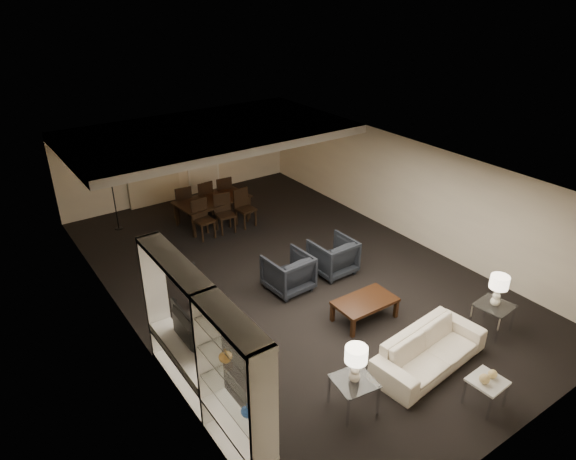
{
  "coord_description": "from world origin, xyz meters",
  "views": [
    {
      "loc": [
        -5.57,
        -7.99,
        5.98
      ],
      "look_at": [
        0.0,
        0.0,
        1.1
      ],
      "focal_mm": 32.0,
      "sensor_mm": 36.0,
      "label": 1
    }
  ],
  "objects_px": {
    "side_table_left": "(353,394)",
    "chair_nm": "(225,214)",
    "chair_fm": "(202,198)",
    "floor_lamp": "(115,204)",
    "chair_nl": "(204,220)",
    "vase_amber": "(225,356)",
    "vase_blue": "(248,410)",
    "chair_nr": "(246,208)",
    "armchair_left": "(288,272)",
    "chair_fr": "(222,193)",
    "chair_fl": "(182,203)",
    "pendant_light": "(220,149)",
    "table_lamp_right": "(498,291)",
    "television": "(181,331)",
    "sofa": "(430,350)",
    "floor_speaker": "(194,286)",
    "marble_table": "(485,393)",
    "dining_table": "(214,211)",
    "side_table_right": "(492,317)",
    "table_lamp_left": "(355,364)",
    "armchair_right": "(333,256)",
    "coffee_table": "(364,309)"
  },
  "relations": [
    {
      "from": "chair_fm",
      "to": "floor_lamp",
      "type": "distance_m",
      "value": 2.29
    },
    {
      "from": "table_lamp_left",
      "to": "coffee_table",
      "type": "bearing_deg",
      "value": 43.26
    },
    {
      "from": "armchair_left",
      "to": "television",
      "type": "distance_m",
      "value": 3.3
    },
    {
      "from": "side_table_right",
      "to": "table_lamp_right",
      "type": "distance_m",
      "value": 0.59
    },
    {
      "from": "vase_amber",
      "to": "chair_nr",
      "type": "xyz_separation_m",
      "value": [
        3.81,
        6.01,
        -1.15
      ]
    },
    {
      "from": "armchair_right",
      "to": "chair_fm",
      "type": "height_order",
      "value": "chair_fm"
    },
    {
      "from": "sofa",
      "to": "marble_table",
      "type": "distance_m",
      "value": 1.1
    },
    {
      "from": "pendant_light",
      "to": "floor_lamp",
      "type": "distance_m",
      "value": 3.03
    },
    {
      "from": "table_lamp_right",
      "to": "vase_blue",
      "type": "distance_m",
      "value": 5.29
    },
    {
      "from": "television",
      "to": "chair_nm",
      "type": "relative_size",
      "value": 1.02
    },
    {
      "from": "table_lamp_right",
      "to": "marble_table",
      "type": "xyz_separation_m",
      "value": [
        -1.7,
        -1.1,
        -0.62
      ]
    },
    {
      "from": "marble_table",
      "to": "chair_fm",
      "type": "xyz_separation_m",
      "value": [
        -0.37,
        8.83,
        0.25
      ]
    },
    {
      "from": "chair_fr",
      "to": "floor_speaker",
      "type": "bearing_deg",
      "value": 59.5
    },
    {
      "from": "sofa",
      "to": "vase_blue",
      "type": "bearing_deg",
      "value": 175.77
    },
    {
      "from": "marble_table",
      "to": "television",
      "type": "distance_m",
      "value": 4.76
    },
    {
      "from": "armchair_right",
      "to": "table_lamp_right",
      "type": "bearing_deg",
      "value": 107.34
    },
    {
      "from": "pendant_light",
      "to": "armchair_left",
      "type": "height_order",
      "value": "pendant_light"
    },
    {
      "from": "armchair_right",
      "to": "chair_fm",
      "type": "relative_size",
      "value": 0.89
    },
    {
      "from": "side_table_right",
      "to": "chair_fr",
      "type": "relative_size",
      "value": 0.6
    },
    {
      "from": "chair_fm",
      "to": "chair_nl",
      "type": "bearing_deg",
      "value": 60.94
    },
    {
      "from": "chair_nr",
      "to": "chair_fl",
      "type": "distance_m",
      "value": 1.77
    },
    {
      "from": "dining_table",
      "to": "chair_nr",
      "type": "relative_size",
      "value": 1.92
    },
    {
      "from": "floor_speaker",
      "to": "dining_table",
      "type": "height_order",
      "value": "floor_speaker"
    },
    {
      "from": "pendant_light",
      "to": "marble_table",
      "type": "relative_size",
      "value": 1.05
    },
    {
      "from": "armchair_left",
      "to": "floor_speaker",
      "type": "xyz_separation_m",
      "value": [
        -1.89,
        0.5,
        0.11
      ]
    },
    {
      "from": "pendant_light",
      "to": "sofa",
      "type": "distance_m",
      "value": 7.46
    },
    {
      "from": "side_table_left",
      "to": "floor_speaker",
      "type": "relative_size",
      "value": 0.59
    },
    {
      "from": "armchair_left",
      "to": "chair_fr",
      "type": "bearing_deg",
      "value": -103.53
    },
    {
      "from": "chair_fl",
      "to": "chair_fr",
      "type": "height_order",
      "value": "same"
    },
    {
      "from": "side_table_left",
      "to": "chair_nl",
      "type": "relative_size",
      "value": 0.6
    },
    {
      "from": "side_table_left",
      "to": "chair_fl",
      "type": "xyz_separation_m",
      "value": [
        0.73,
        7.73,
        0.22
      ]
    },
    {
      "from": "dining_table",
      "to": "chair_nl",
      "type": "height_order",
      "value": "chair_nl"
    },
    {
      "from": "chair_nr",
      "to": "chair_fm",
      "type": "distance_m",
      "value": 1.43
    },
    {
      "from": "chair_nl",
      "to": "vase_amber",
      "type": "bearing_deg",
      "value": -118.13
    },
    {
      "from": "chair_fl",
      "to": "pendant_light",
      "type": "bearing_deg",
      "value": 162.01
    },
    {
      "from": "coffee_table",
      "to": "marble_table",
      "type": "distance_m",
      "value": 2.7
    },
    {
      "from": "vase_blue",
      "to": "chair_nr",
      "type": "height_order",
      "value": "vase_blue"
    },
    {
      "from": "table_lamp_left",
      "to": "armchair_right",
      "type": "bearing_deg",
      "value": 55.12
    },
    {
      "from": "vase_amber",
      "to": "chair_nm",
      "type": "bearing_deg",
      "value": 61.91
    },
    {
      "from": "sofa",
      "to": "armchair_left",
      "type": "height_order",
      "value": "armchair_left"
    },
    {
      "from": "armchair_left",
      "to": "vase_blue",
      "type": "bearing_deg",
      "value": 45.82
    },
    {
      "from": "side_table_left",
      "to": "chair_nm",
      "type": "height_order",
      "value": "chair_nm"
    },
    {
      "from": "sofa",
      "to": "armchair_left",
      "type": "relative_size",
      "value": 2.45
    },
    {
      "from": "sofa",
      "to": "floor_speaker",
      "type": "height_order",
      "value": "floor_speaker"
    },
    {
      "from": "pendant_light",
      "to": "floor_speaker",
      "type": "height_order",
      "value": "pendant_light"
    },
    {
      "from": "pendant_light",
      "to": "marble_table",
      "type": "bearing_deg",
      "value": -90.21
    },
    {
      "from": "vase_amber",
      "to": "chair_fm",
      "type": "bearing_deg",
      "value": 66.3
    },
    {
      "from": "table_lamp_left",
      "to": "chair_nm",
      "type": "distance_m",
      "value": 6.57
    },
    {
      "from": "floor_lamp",
      "to": "vase_blue",
      "type": "bearing_deg",
      "value": -96.73
    },
    {
      "from": "armchair_right",
      "to": "chair_nr",
      "type": "height_order",
      "value": "chair_nr"
    }
  ]
}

